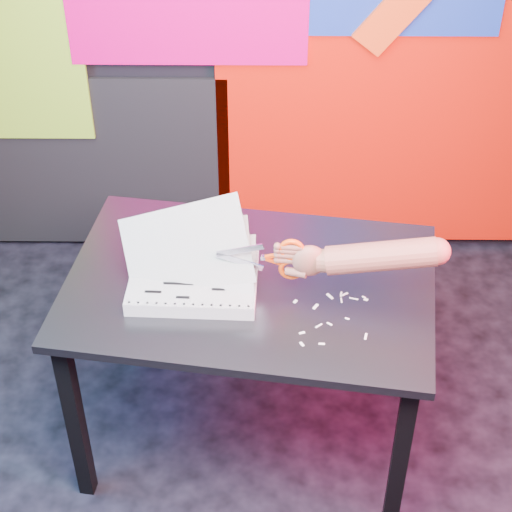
{
  "coord_description": "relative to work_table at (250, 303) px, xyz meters",
  "views": [
    {
      "loc": [
        0.05,
        -1.72,
        2.52
      ],
      "look_at": [
        0.03,
        0.31,
        0.87
      ],
      "focal_mm": 60.0,
      "sensor_mm": 36.0,
      "label": 1
    }
  ],
  "objects": [
    {
      "name": "printout_stack",
      "position": [
        -0.18,
        -0.03,
        0.12
      ],
      "size": [
        0.44,
        0.31,
        0.3
      ],
      "rotation": [
        0.0,
        0.0,
        -0.04
      ],
      "color": "silver",
      "rests_on": "work_table"
    },
    {
      "name": "paper_clippings",
      "position": [
        0.25,
        -0.14,
        0.09
      ],
      "size": [
        0.23,
        0.24,
        0.0
      ],
      "color": "beige",
      "rests_on": "work_table"
    },
    {
      "name": "backdrop",
      "position": [
        0.05,
        1.13,
        0.3
      ],
      "size": [
        2.88,
        0.05,
        2.08
      ],
      "color": "red",
      "rests_on": "ground"
    },
    {
      "name": "hand_forearm",
      "position": [
        0.36,
        -0.08,
        0.26
      ],
      "size": [
        0.51,
        0.12,
        0.17
      ],
      "rotation": [
        0.0,
        0.0,
        -0.1
      ],
      "color": "brown",
      "rests_on": "work_table"
    },
    {
      "name": "scissors",
      "position": [
        0.11,
        -0.06,
        0.23
      ],
      "size": [
        0.27,
        0.04,
        0.15
      ],
      "rotation": [
        0.0,
        0.0,
        -0.1
      ],
      "color": "#ADB5C6",
      "rests_on": "printout_stack"
    },
    {
      "name": "work_table",
      "position": [
        0.0,
        0.0,
        0.0
      ],
      "size": [
        1.26,
        0.94,
        0.75
      ],
      "rotation": [
        0.0,
        0.0,
        -0.15
      ],
      "color": "black",
      "rests_on": "ground"
    },
    {
      "name": "room",
      "position": [
        -0.01,
        -0.33,
        0.69
      ],
      "size": [
        3.01,
        3.01,
        2.71
      ],
      "color": "#23212D",
      "rests_on": "ground"
    }
  ]
}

